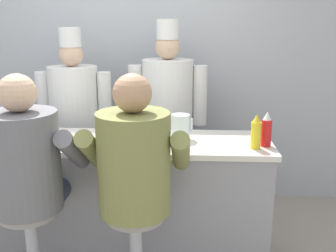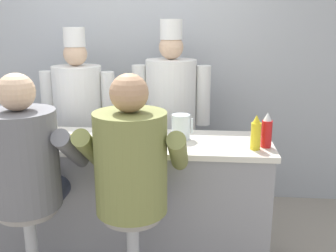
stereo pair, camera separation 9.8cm
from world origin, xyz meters
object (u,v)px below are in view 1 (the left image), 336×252
at_px(cook_in_whites_far, 168,111).
at_px(coffee_mug_white, 130,132).
at_px(coffee_mug_tan, 109,132).
at_px(water_pitcher_clear, 181,127).
at_px(ketchup_bottle_red, 266,130).
at_px(diner_seated_olive, 135,169).
at_px(diner_seated_grey, 27,167).
at_px(cook_in_whites_near, 75,116).
at_px(hot_sauce_bottle_orange, 144,138).
at_px(napkin_dispenser_chrome, 155,132).
at_px(mustard_bottle_yellow, 256,133).
at_px(breakfast_plate, 74,139).
at_px(cereal_bowl, 33,135).

bearing_deg(cook_in_whites_far, coffee_mug_white, -107.62).
relative_size(coffee_mug_white, coffee_mug_tan, 1.10).
bearing_deg(water_pitcher_clear, ketchup_bottle_red, -12.99).
bearing_deg(diner_seated_olive, water_pitcher_clear, 66.11).
distance_m(diner_seated_grey, cook_in_whites_far, 1.58).
distance_m(cook_in_whites_near, cook_in_whites_far, 0.86).
distance_m(hot_sauce_bottle_orange, diner_seated_grey, 0.77).
distance_m(water_pitcher_clear, napkin_dispenser_chrome, 0.20).
distance_m(mustard_bottle_yellow, water_pitcher_clear, 0.56).
xyz_separation_m(diner_seated_olive, cook_in_whites_near, (-0.73, 1.28, 0.01)).
bearing_deg(mustard_bottle_yellow, hot_sauce_bottle_orange, -176.93).
bearing_deg(coffee_mug_white, napkin_dispenser_chrome, -20.89).
height_order(cook_in_whites_near, cook_in_whites_far, cook_in_whites_far).
distance_m(ketchup_bottle_red, water_pitcher_clear, 0.62).
height_order(hot_sauce_bottle_orange, napkin_dispenser_chrome, hot_sauce_bottle_orange).
distance_m(ketchup_bottle_red, coffee_mug_tan, 1.15).
bearing_deg(breakfast_plate, diner_seated_grey, -106.86).
height_order(ketchup_bottle_red, breakfast_plate, ketchup_bottle_red).
xyz_separation_m(mustard_bottle_yellow, cook_in_whites_far, (-0.66, 0.97, -0.08)).
bearing_deg(ketchup_bottle_red, water_pitcher_clear, 167.01).
distance_m(water_pitcher_clear, coffee_mug_white, 0.39).
bearing_deg(hot_sauce_bottle_orange, coffee_mug_white, 118.93).
distance_m(diner_seated_grey, diner_seated_olive, 0.67).
bearing_deg(cook_in_whites_near, cereal_bowl, -97.80).
relative_size(cereal_bowl, diner_seated_olive, 0.09).
xyz_separation_m(coffee_mug_tan, diner_seated_grey, (-0.39, -0.60, -0.06)).
bearing_deg(cook_in_whites_far, mustard_bottle_yellow, -55.82).
bearing_deg(hot_sauce_bottle_orange, cook_in_whites_near, 129.01).
bearing_deg(diner_seated_grey, cook_in_whites_far, 59.90).
xyz_separation_m(coffee_mug_tan, cook_in_whites_near, (-0.46, 0.68, -0.05)).
distance_m(hot_sauce_bottle_orange, coffee_mug_white, 0.28).
height_order(breakfast_plate, coffee_mug_tan, coffee_mug_tan).
height_order(coffee_mug_white, cook_in_whites_far, cook_in_whites_far).
bearing_deg(diner_seated_grey, mustard_bottle_yellow, 15.23).
bearing_deg(hot_sauce_bottle_orange, cook_in_whites_far, 83.76).
height_order(water_pitcher_clear, cook_in_whites_near, cook_in_whites_near).
xyz_separation_m(hot_sauce_bottle_orange, coffee_mug_tan, (-0.29, 0.24, -0.04)).
relative_size(coffee_mug_tan, napkin_dispenser_chrome, 0.84).
xyz_separation_m(ketchup_bottle_red, cook_in_whites_far, (-0.74, 0.91, -0.08)).
xyz_separation_m(mustard_bottle_yellow, hot_sauce_bottle_orange, (-0.77, -0.04, -0.04)).
height_order(water_pitcher_clear, diner_seated_olive, diner_seated_olive).
relative_size(hot_sauce_bottle_orange, breakfast_plate, 0.66).
bearing_deg(diner_seated_grey, breakfast_plate, 73.14).
bearing_deg(diner_seated_olive, coffee_mug_tan, 114.83).
bearing_deg(ketchup_bottle_red, cereal_bowl, 177.23).
xyz_separation_m(breakfast_plate, diner_seated_olive, (0.52, -0.49, -0.03)).
relative_size(mustard_bottle_yellow, water_pitcher_clear, 1.30).
bearing_deg(coffee_mug_white, ketchup_bottle_red, -8.29).
bearing_deg(napkin_dispenser_chrome, diner_seated_olive, -98.07).
xyz_separation_m(ketchup_bottle_red, diner_seated_olive, (-0.86, -0.45, -0.13)).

